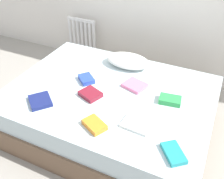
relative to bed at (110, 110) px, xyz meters
The scene contains 12 objects.
ground_plane 0.25m from the bed, ahead, with size 8.00×8.00×0.00m, color #9E998E.
bed is the anchor object (origin of this frame).
radiator 1.59m from the bed, 130.79° to the left, with size 0.45×0.04×0.51m.
pillow 0.60m from the bed, 92.24° to the left, with size 0.49×0.30×0.13m, color white.
textbook_pink 0.37m from the bed, 40.05° to the left, with size 0.21×0.18×0.03m, color pink.
textbook_maroon 0.34m from the bed, 130.07° to the right, with size 0.19×0.16×0.04m, color maroon.
textbook_green 0.64m from the bed, ahead, with size 0.20×0.13×0.05m, color green.
textbook_white 0.59m from the bed, 39.16° to the right, with size 0.23×0.19×0.03m, color white.
textbook_navy 0.72m from the bed, 138.93° to the right, with size 0.21×0.19×0.04m, color navy.
textbook_blue 0.40m from the bed, behind, with size 0.17×0.13×0.05m, color #2847B7.
textbook_teal 0.95m from the bed, 33.95° to the right, with size 0.21×0.13×0.04m, color teal.
textbook_orange 0.58m from the bed, 78.52° to the right, with size 0.19×0.13×0.05m, color orange.
Camera 1 is at (0.86, -1.78, 1.97)m, focal length 40.47 mm.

